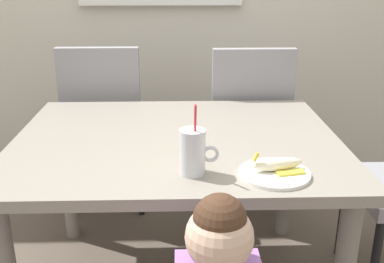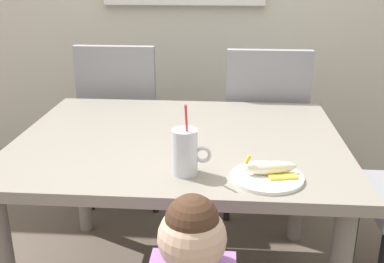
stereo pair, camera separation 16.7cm
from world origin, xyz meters
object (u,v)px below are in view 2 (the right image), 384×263
object	(u,v)px
dining_chair_left	(123,117)
snack_plate	(267,177)
dining_table	(179,158)
dining_chair_right	(264,123)
peeled_banana	(271,168)
milk_cup	(185,154)

from	to	relation	value
dining_chair_left	snack_plate	bearing A→B (deg)	123.06
dining_table	snack_plate	distance (m)	0.49
dining_table	dining_chair_left	size ratio (longest dim) A/B	1.32
dining_chair_left	snack_plate	xyz separation A→B (m)	(0.71, -1.10, 0.18)
dining_chair_right	peeled_banana	xyz separation A→B (m)	(-0.06, -1.03, 0.20)
milk_cup	snack_plate	world-z (taller)	milk_cup
milk_cup	dining_chair_right	bearing A→B (deg)	71.77
dining_chair_left	peeled_banana	distance (m)	1.32
dining_table	peeled_banana	world-z (taller)	peeled_banana
dining_table	peeled_banana	size ratio (longest dim) A/B	7.24
dining_chair_left	dining_table	bearing A→B (deg)	118.28
snack_plate	peeled_banana	xyz separation A→B (m)	(0.01, 0.01, 0.03)
dining_table	snack_plate	size ratio (longest dim) A/B	5.52
dining_chair_left	dining_chair_right	world-z (taller)	same
dining_table	dining_chair_right	distance (m)	0.79
dining_chair_right	snack_plate	size ratio (longest dim) A/B	4.17
milk_cup	peeled_banana	world-z (taller)	milk_cup
milk_cup	peeled_banana	bearing A→B (deg)	-1.69
dining_table	peeled_banana	xyz separation A→B (m)	(0.33, -0.34, 0.12)
snack_plate	dining_table	bearing A→B (deg)	131.57
dining_chair_right	snack_plate	distance (m)	1.06
dining_chair_left	milk_cup	xyz separation A→B (m)	(0.45, -1.08, 0.24)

